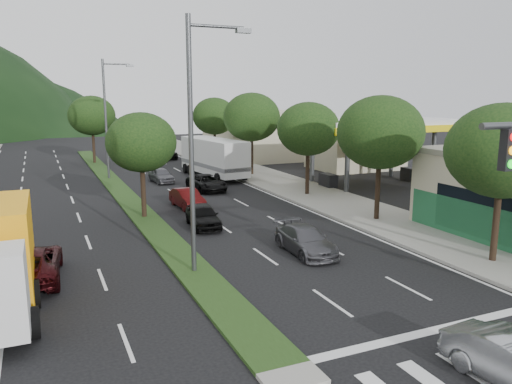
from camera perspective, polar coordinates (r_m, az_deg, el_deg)
name	(u,v)px	position (r m, az deg, el deg)	size (l,w,h in m)	color
ground	(284,371)	(13.79, 3.21, -19.78)	(160.00, 160.00, 0.00)	black
sidewalk_right	(282,183)	(40.41, 2.97, 1.02)	(5.00, 90.00, 0.15)	gray
median	(118,188)	(39.54, -15.48, 0.39)	(1.60, 56.00, 0.12)	#203413
gas_canopy	(373,126)	(40.76, 13.23, 7.31)	(12.20, 8.20, 5.25)	silver
bldg_right_far	(263,133)	(60.13, 0.81, 6.73)	(10.00, 16.00, 5.20)	#B8AF92
tree_r_a	(503,151)	(22.81, 26.36, 4.23)	(4.60, 4.60, 6.63)	black
tree_r_b	(380,133)	(28.56, 14.02, 6.61)	(4.80, 4.80, 6.94)	black
tree_r_c	(308,129)	(35.24, 6.00, 7.17)	(4.40, 4.40, 6.48)	black
tree_r_d	(252,117)	(44.16, -0.49, 8.55)	(5.00, 5.00, 7.17)	black
tree_r_e	(214,116)	(53.50, -4.78, 8.63)	(4.60, 4.60, 6.71)	black
tree_med_near	(141,142)	(29.17, -12.99, 5.54)	(4.00, 4.00, 6.02)	black
tree_med_far	(92,116)	(54.84, -18.25, 8.30)	(4.80, 4.80, 6.94)	black
streetlight_near	(196,134)	(19.43, -6.87, 6.57)	(2.60, 0.25, 10.00)	#47494C
streetlight_mid	(108,113)	(43.92, -16.56, 8.61)	(2.60, 0.25, 10.00)	#47494C
suv_maroon	(30,264)	(21.29, -24.40, -7.48)	(2.21, 4.80, 1.33)	black
car_queue_a	(203,216)	(27.25, -6.07, -2.71)	(1.49, 3.69, 1.26)	black
car_queue_b	(305,240)	(22.84, 5.63, -5.49)	(1.67, 4.11, 1.19)	#4D4C51
car_queue_c	(187,198)	(32.09, -7.86, -0.72)	(1.28, 3.66, 1.21)	#450B0C
car_queue_d	(207,183)	(37.63, -5.67, 1.05)	(1.99, 4.33, 1.20)	black
car_queue_e	(161,175)	(41.79, -10.78, 1.90)	(1.41, 3.51, 1.20)	#505156
car_queue_f	(164,152)	(57.77, -10.48, 4.51)	(2.04, 5.03, 1.46)	black
motorhome	(214,157)	(43.70, -4.85, 4.01)	(3.68, 8.97, 3.35)	silver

